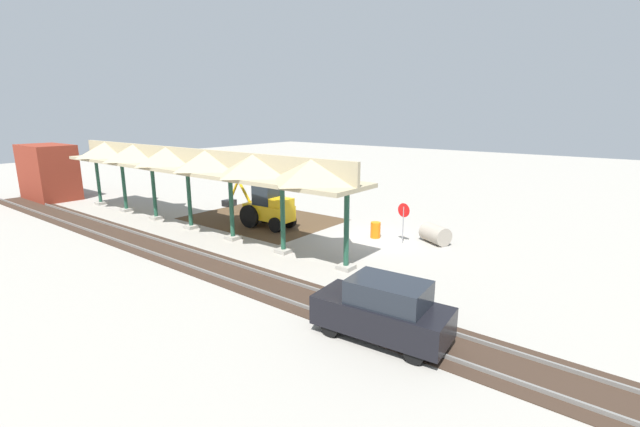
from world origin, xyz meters
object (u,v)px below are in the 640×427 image
Objects in this scene: stop_sign at (404,215)px; concrete_pipe at (435,234)px; distant_parked_car at (383,310)px; backhoe at (267,207)px; brick_utility_building at (49,172)px; traffic_barrel at (375,230)px.

stop_sign reaches higher than concrete_pipe.
distant_parked_car is at bearing 104.91° from concrete_pipe.
stop_sign is 0.41× the size of backhoe.
distant_parked_car is at bearing 174.78° from brick_utility_building.
traffic_barrel is (-26.91, -6.55, -1.76)m from brick_utility_building.
distant_parked_car is at bearing 148.93° from backhoe.
concrete_pipe is 0.43× the size of distant_parked_car.
concrete_pipe is at bearing -160.20° from traffic_barrel.
distant_parked_car is (-32.82, 3.00, -1.22)m from brick_utility_building.
stop_sign is at bearing -179.85° from traffic_barrel.
backhoe is 14.52m from distant_parked_car.
concrete_pipe is 2.08× the size of traffic_barrel.
concrete_pipe is (-9.59, -3.17, -0.76)m from backhoe.
distant_parked_car is 4.81× the size of traffic_barrel.
stop_sign is 0.51× the size of distant_parked_car.
stop_sign is at bearing 38.63° from concrete_pipe.
brick_utility_building is at bearing 12.91° from stop_sign.
backhoe is at bearing 14.12° from stop_sign.
traffic_barrel is (3.07, 1.11, -0.05)m from concrete_pipe.
distant_parked_car is at bearing 121.75° from traffic_barrel.
backhoe is 2.88× the size of concrete_pipe.
traffic_barrel is (1.69, 0.00, -1.14)m from stop_sign.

